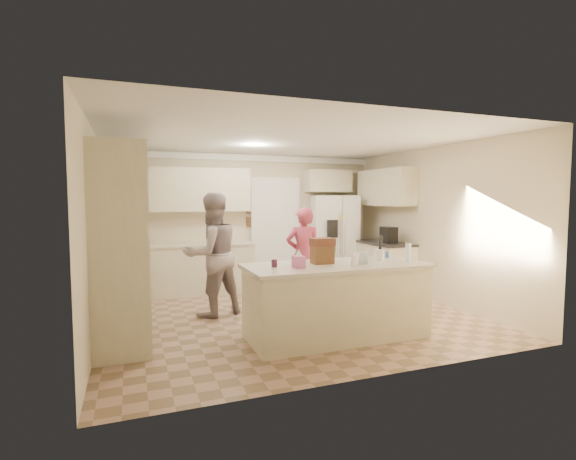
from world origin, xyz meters
name	(u,v)px	position (x,y,z in m)	size (l,w,h in m)	color
floor	(290,316)	(0.00, 0.00, -0.01)	(5.20, 4.60, 0.02)	tan
ceiling	(290,138)	(0.00, 0.00, 2.61)	(5.20, 4.60, 0.02)	white
wall_back	(249,221)	(0.00, 2.31, 1.30)	(5.20, 0.02, 2.60)	beige
wall_front	(377,245)	(0.00, -2.31, 1.30)	(5.20, 0.02, 2.60)	beige
wall_left	(95,234)	(-2.61, 0.00, 1.30)	(0.02, 4.60, 2.60)	beige
wall_right	(434,225)	(2.61, 0.00, 1.30)	(0.02, 4.60, 2.60)	beige
crown_back	(249,158)	(0.00, 2.26, 2.53)	(5.20, 0.08, 0.12)	white
pantry_bank	(122,241)	(-2.30, 0.20, 1.18)	(0.60, 2.60, 2.35)	beige
back_base_cab	(193,270)	(-1.15, 2.00, 0.44)	(2.20, 0.60, 0.88)	beige
back_countertop	(192,245)	(-1.15, 1.99, 0.90)	(2.24, 0.63, 0.04)	beige
back_upper_cab	(190,190)	(-1.15, 2.12, 1.90)	(2.20, 0.35, 0.80)	beige
doorway_opening	(275,233)	(0.55, 2.28, 1.05)	(0.90, 0.06, 2.10)	black
doorway_casing	(276,233)	(0.55, 2.24, 1.05)	(1.02, 0.03, 2.22)	white
wall_frame_upper	(250,208)	(0.02, 2.27, 1.55)	(0.15, 0.02, 0.20)	brown
wall_frame_lower	(250,222)	(0.02, 2.27, 1.28)	(0.15, 0.02, 0.20)	brown
refrigerator	(334,239)	(1.71, 1.94, 0.90)	(0.90, 0.70, 1.80)	white
fridge_seam	(342,241)	(1.71, 1.59, 0.90)	(0.01, 0.02, 1.78)	gray
fridge_dispenser	(332,229)	(1.49, 1.58, 1.15)	(0.22, 0.03, 0.35)	black
fridge_handle_l	(340,234)	(1.66, 1.57, 1.05)	(0.02, 0.02, 0.85)	silver
fridge_handle_r	(345,234)	(1.76, 1.57, 1.05)	(0.02, 0.02, 0.85)	silver
over_fridge_cab	(328,181)	(1.65, 2.12, 2.10)	(0.95, 0.35, 0.45)	beige
right_base_cab	(384,267)	(2.30, 1.00, 0.44)	(0.60, 1.20, 0.88)	beige
right_countertop	(384,243)	(2.29, 1.00, 0.90)	(0.63, 1.24, 0.04)	#2D2B28
right_upper_cab	(385,188)	(2.43, 1.20, 1.95)	(0.35, 1.50, 0.70)	beige
coffee_maker	(389,235)	(2.25, 0.80, 1.07)	(0.22, 0.28, 0.30)	black
island_base	(336,302)	(0.20, -1.10, 0.44)	(2.20, 0.90, 0.88)	beige
island_top	(337,266)	(0.20, -1.10, 0.90)	(2.28, 0.96, 0.05)	beige
utensil_crock	(379,255)	(0.85, -1.05, 1.00)	(0.13, 0.13, 0.15)	white
tissue_box	(299,262)	(-0.35, -1.20, 1.00)	(0.13, 0.13, 0.14)	pink
tissue_plume	(299,253)	(-0.35, -1.20, 1.10)	(0.08, 0.08, 0.08)	white
dollhouse_body	(322,255)	(0.05, -1.00, 1.04)	(0.26, 0.18, 0.22)	brown
dollhouse_roof	(322,242)	(0.05, -1.00, 1.20)	(0.28, 0.20, 0.10)	#592D1E
jam_jar	(274,263)	(-0.60, -1.05, 0.97)	(0.07, 0.07, 0.09)	#59263F
greeting_card_a	(355,259)	(0.35, -1.30, 1.01)	(0.12, 0.01, 0.16)	white
greeting_card_b	(364,258)	(0.50, -1.25, 1.01)	(0.12, 0.01, 0.16)	silver
water_bottle	(408,252)	(1.15, -1.25, 1.04)	(0.07, 0.07, 0.24)	silver
shaker_salt	(383,255)	(1.02, -0.88, 0.97)	(0.05, 0.05, 0.09)	#3F5DA1
shaker_pepper	(387,255)	(1.09, -0.88, 0.97)	(0.05, 0.05, 0.09)	#3F5DA1
teen_boy	(212,255)	(-1.07, 0.42, 0.91)	(0.89, 0.69, 1.82)	#989391
teen_girl	(303,255)	(0.48, 0.64, 0.80)	(0.58, 0.38, 1.60)	#A43047
fridge_magnets	(342,241)	(1.71, 1.58, 0.90)	(0.76, 0.02, 1.44)	tan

